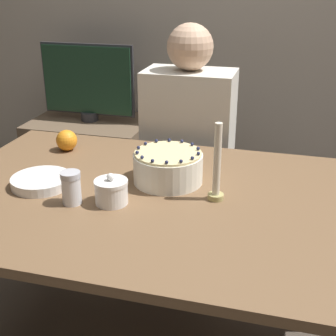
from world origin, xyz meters
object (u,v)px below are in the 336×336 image
at_px(person_man_blue_shirt, 188,171).
at_px(cake, 168,167).
at_px(tv_monitor, 88,82).
at_px(sugar_bowl, 111,191).
at_px(sugar_shaker, 71,188).
at_px(candle, 217,170).

bearing_deg(person_man_blue_shirt, cake, 95.87).
xyz_separation_m(cake, tv_monitor, (-0.75, 1.01, 0.03)).
relative_size(sugar_bowl, tv_monitor, 0.19).
xyz_separation_m(sugar_bowl, sugar_shaker, (-0.12, -0.03, 0.01)).
bearing_deg(candle, sugar_shaker, -161.19).
bearing_deg(cake, sugar_shaker, -136.06).
bearing_deg(tv_monitor, cake, -53.38).
bearing_deg(candle, tv_monitor, 130.27).
bearing_deg(sugar_shaker, candle, 18.81).
height_order(person_man_blue_shirt, tv_monitor, person_man_blue_shirt).
relative_size(cake, sugar_bowl, 2.25).
height_order(cake, person_man_blue_shirt, person_man_blue_shirt).
distance_m(sugar_bowl, tv_monitor, 1.36).
bearing_deg(sugar_shaker, person_man_blue_shirt, 77.12).
distance_m(cake, candle, 0.21).
relative_size(candle, tv_monitor, 0.46).
height_order(candle, tv_monitor, tv_monitor).
bearing_deg(sugar_bowl, sugar_shaker, -164.21).
bearing_deg(cake, candle, -26.55).
relative_size(cake, candle, 0.93).
distance_m(cake, sugar_bowl, 0.24).
distance_m(cake, person_man_blue_shirt, 0.63).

